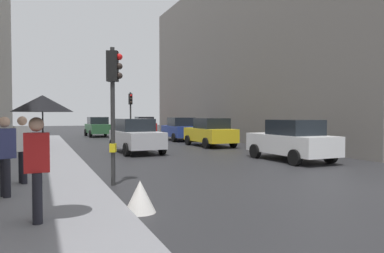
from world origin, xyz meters
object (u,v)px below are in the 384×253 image
pedestrian_with_black_backpack (21,146)px  car_red_sedan (144,125)px  car_green_estate (98,127)px  warning_sign_triangle (140,196)px  car_yellow_taxi (210,132)px  pedestrian_with_umbrella (41,123)px  traffic_light_far_median (131,107)px  car_white_compact (292,140)px  pedestrian_with_grey_backpack (3,152)px  car_silver_hatchback (136,136)px  car_blue_van (180,129)px  traffic_light_near_right (113,91)px

pedestrian_with_black_backpack → car_red_sedan: bearing=68.2°
car_green_estate → warning_sign_triangle: bearing=-96.6°
car_yellow_taxi → pedestrian_with_umbrella: size_ratio=1.97×
traffic_light_far_median → car_white_compact: size_ratio=0.87×
car_red_sedan → pedestrian_with_grey_backpack: 29.93m
car_silver_hatchback → car_blue_van: bearing=54.4°
traffic_light_far_median → car_red_sedan: size_ratio=0.87×
car_white_compact → traffic_light_near_right: bearing=-163.1°
traffic_light_near_right → car_white_compact: traffic_light_near_right is taller
warning_sign_triangle → car_green_estate: bearing=83.4°
car_white_compact → pedestrian_with_grey_backpack: size_ratio=2.39×
car_green_estate → car_yellow_taxi: bearing=-69.7°
traffic_light_far_median → car_green_estate: (-1.57, 6.06, -1.67)m
car_blue_van → pedestrian_with_umbrella: (-9.87, -19.15, 0.96)m
car_green_estate → car_red_sedan: (5.17, 3.34, 0.00)m
warning_sign_triangle → traffic_light_far_median: bearing=77.2°
traffic_light_far_median → pedestrian_with_umbrella: (-6.43, -20.83, -0.71)m
car_blue_van → car_white_compact: size_ratio=1.01×
car_green_estate → pedestrian_with_umbrella: bearing=-100.3°
car_red_sedan → pedestrian_with_black_backpack: bearing=-111.8°
pedestrian_with_grey_backpack → car_blue_van: bearing=57.7°
car_silver_hatchback → car_yellow_taxi: (5.19, 1.91, 0.00)m
car_blue_van → pedestrian_with_grey_backpack: 19.92m
car_silver_hatchback → pedestrian_with_black_backpack: pedestrian_with_black_backpack is taller
pedestrian_with_black_backpack → traffic_light_far_median: bearing=67.8°
car_green_estate → traffic_light_far_median: bearing=-75.5°
traffic_light_near_right → car_yellow_taxi: size_ratio=0.91×
car_yellow_taxi → pedestrian_with_grey_backpack: bearing=-132.9°
traffic_light_far_median → car_yellow_taxi: bearing=-65.1°
car_yellow_taxi → car_white_compact: bearing=-89.0°
car_yellow_taxi → pedestrian_with_grey_backpack: pedestrian_with_grey_backpack is taller
car_white_compact → car_silver_hatchback: same height
traffic_light_far_median → car_green_estate: size_ratio=0.87×
car_yellow_taxi → warning_sign_triangle: bearing=-121.1°
traffic_light_far_median → warning_sign_triangle: traffic_light_far_median is taller
traffic_light_far_median → car_blue_van: (3.44, -1.68, -1.67)m
pedestrian_with_umbrella → car_blue_van: bearing=62.7°
car_white_compact → warning_sign_triangle: (-8.07, -5.46, -0.55)m
car_green_estate → pedestrian_with_black_backpack: pedestrian_with_black_backpack is taller
traffic_light_near_right → pedestrian_with_black_backpack: size_ratio=2.16×
traffic_light_far_median → car_white_compact: traffic_light_far_median is taller
car_blue_van → warning_sign_triangle: 20.32m
traffic_light_far_median → car_silver_hatchback: 9.41m
pedestrian_with_black_backpack → car_white_compact: bearing=11.2°
traffic_light_near_right → warning_sign_triangle: size_ratio=5.89×
traffic_light_near_right → car_blue_van: 17.65m
car_silver_hatchback → warning_sign_triangle: 11.60m
traffic_light_far_median → car_red_sedan: bearing=69.1°
car_white_compact → pedestrian_with_grey_backpack: pedestrian_with_grey_backpack is taller
traffic_light_near_right → traffic_light_far_median: size_ratio=1.04×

